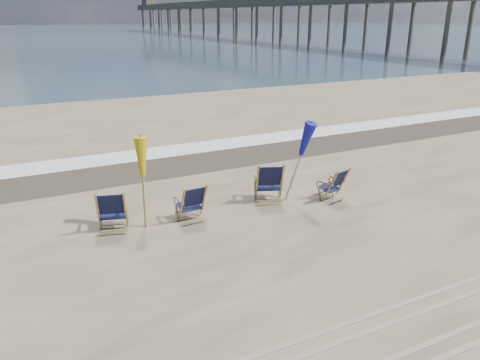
{
  "coord_description": "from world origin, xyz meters",
  "views": [
    {
      "loc": [
        -4.55,
        -6.86,
        4.49
      ],
      "look_at": [
        0.0,
        2.2,
        0.9
      ],
      "focal_mm": 35.0,
      "sensor_mm": 36.0,
      "label": 1
    }
  ],
  "objects_px": {
    "beach_chair_3": "(343,183)",
    "umbrella_blue": "(298,140)",
    "beach_chair_2": "(282,182)",
    "beach_chair_0": "(125,210)",
    "umbrella_yellow": "(142,162)",
    "beach_chair_1": "(204,201)",
    "fishing_pier": "(249,14)"
  },
  "relations": [
    {
      "from": "beach_chair_1",
      "to": "beach_chair_2",
      "type": "bearing_deg",
      "value": -179.63
    },
    {
      "from": "beach_chair_0",
      "to": "beach_chair_1",
      "type": "bearing_deg",
      "value": -170.74
    },
    {
      "from": "beach_chair_3",
      "to": "beach_chair_0",
      "type": "bearing_deg",
      "value": -20.26
    },
    {
      "from": "beach_chair_2",
      "to": "beach_chair_3",
      "type": "distance_m",
      "value": 1.62
    },
    {
      "from": "umbrella_yellow",
      "to": "umbrella_blue",
      "type": "xyz_separation_m",
      "value": [
        3.77,
        -0.32,
        0.13
      ]
    },
    {
      "from": "beach_chair_0",
      "to": "umbrella_yellow",
      "type": "height_order",
      "value": "umbrella_yellow"
    },
    {
      "from": "umbrella_blue",
      "to": "fishing_pier",
      "type": "xyz_separation_m",
      "value": [
        36.37,
        71.68,
        3.01
      ]
    },
    {
      "from": "beach_chair_1",
      "to": "beach_chair_3",
      "type": "height_order",
      "value": "beach_chair_1"
    },
    {
      "from": "beach_chair_0",
      "to": "fishing_pier",
      "type": "height_order",
      "value": "fishing_pier"
    },
    {
      "from": "beach_chair_3",
      "to": "umbrella_yellow",
      "type": "xyz_separation_m",
      "value": [
        -4.98,
        0.65,
        1.06
      ]
    },
    {
      "from": "beach_chair_0",
      "to": "beach_chair_3",
      "type": "height_order",
      "value": "beach_chair_0"
    },
    {
      "from": "beach_chair_0",
      "to": "umbrella_yellow",
      "type": "xyz_separation_m",
      "value": [
        0.46,
        0.09,
        1.0
      ]
    },
    {
      "from": "beach_chair_0",
      "to": "umbrella_yellow",
      "type": "bearing_deg",
      "value": -152.87
    },
    {
      "from": "umbrella_yellow",
      "to": "fishing_pier",
      "type": "xyz_separation_m",
      "value": [
        40.14,
        71.36,
        3.14
      ]
    },
    {
      "from": "beach_chair_2",
      "to": "fishing_pier",
      "type": "xyz_separation_m",
      "value": [
        36.71,
        71.55,
        4.1
      ]
    },
    {
      "from": "beach_chair_3",
      "to": "umbrella_yellow",
      "type": "distance_m",
      "value": 5.13
    },
    {
      "from": "beach_chair_3",
      "to": "beach_chair_2",
      "type": "bearing_deg",
      "value": -31.1
    },
    {
      "from": "beach_chair_3",
      "to": "umbrella_blue",
      "type": "height_order",
      "value": "umbrella_blue"
    },
    {
      "from": "umbrella_yellow",
      "to": "fishing_pier",
      "type": "relative_size",
      "value": 0.01
    },
    {
      "from": "beach_chair_0",
      "to": "umbrella_blue",
      "type": "xyz_separation_m",
      "value": [
        4.23,
        -0.23,
        1.13
      ]
    },
    {
      "from": "beach_chair_3",
      "to": "umbrella_blue",
      "type": "distance_m",
      "value": 1.73
    },
    {
      "from": "beach_chair_2",
      "to": "beach_chair_3",
      "type": "bearing_deg",
      "value": -174.89
    },
    {
      "from": "beach_chair_1",
      "to": "fishing_pier",
      "type": "relative_size",
      "value": 0.01
    },
    {
      "from": "beach_chair_1",
      "to": "umbrella_yellow",
      "type": "xyz_separation_m",
      "value": [
        -1.29,
        0.29,
        1.04
      ]
    },
    {
      "from": "umbrella_blue",
      "to": "beach_chair_3",
      "type": "bearing_deg",
      "value": -15.37
    },
    {
      "from": "umbrella_yellow",
      "to": "umbrella_blue",
      "type": "bearing_deg",
      "value": -4.86
    },
    {
      "from": "umbrella_yellow",
      "to": "umbrella_blue",
      "type": "height_order",
      "value": "umbrella_blue"
    },
    {
      "from": "beach_chair_1",
      "to": "fishing_pier",
      "type": "xyz_separation_m",
      "value": [
        38.85,
        71.65,
        4.18
      ]
    },
    {
      "from": "umbrella_blue",
      "to": "beach_chair_2",
      "type": "bearing_deg",
      "value": 158.59
    },
    {
      "from": "beach_chair_0",
      "to": "beach_chair_1",
      "type": "relative_size",
      "value": 1.08
    },
    {
      "from": "beach_chair_0",
      "to": "beach_chair_2",
      "type": "height_order",
      "value": "beach_chair_2"
    },
    {
      "from": "beach_chair_2",
      "to": "umbrella_blue",
      "type": "distance_m",
      "value": 1.15
    }
  ]
}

